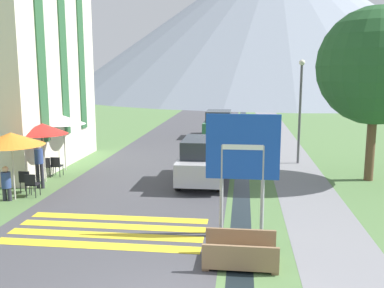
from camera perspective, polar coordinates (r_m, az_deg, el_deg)
The scene contains 22 objects.
ground_plane at distance 27.33m, azimuth 4.24°, elevation 0.34°, with size 160.00×160.00×0.00m, color #517542.
road at distance 37.39m, azimuth 1.12°, elevation 2.90°, with size 6.40×60.00×0.01m.
footpath at distance 37.28m, azimuth 10.50°, elevation 2.72°, with size 2.20×60.00×0.01m.
drainage_channel at distance 37.21m, azimuth 6.81°, elevation 2.80°, with size 0.60×60.00×0.00m.
crosswalk_marking at distance 12.48m, azimuth -11.08°, elevation -11.25°, with size 5.44×2.54×0.01m.
mountain_distant at distance 87.87m, azimuth 10.96°, elevation 15.83°, with size 81.65×81.65×28.16m.
hotel_building at distance 21.81m, azimuth -23.03°, elevation 14.47°, with size 5.33×8.44×12.16m.
road_sign at distance 11.50m, azimuth 6.76°, elevation -1.68°, with size 1.97×0.11×3.32m.
footbridge at distance 10.32m, azimuth 6.46°, elevation -14.42°, with size 1.70×1.10×0.65m.
parked_car_near at distance 17.09m, azimuth 1.33°, elevation -2.20°, with size 1.76×4.20×1.82m.
parked_car_far at distance 28.90m, azimuth 3.58°, elevation 2.69°, with size 1.98×4.18×1.82m.
cafe_chair_near_right at distance 16.81m, azimuth -21.30°, elevation -4.46°, with size 0.40×0.40×0.85m.
cafe_chair_far_left at distance 19.05m, azimuth -18.80°, elevation -2.70°, with size 0.40×0.40×0.85m.
cafe_chair_far_right at distance 19.02m, azimuth -17.62°, elevation -2.65°, with size 0.40×0.40×0.85m.
cafe_chair_near_left at distance 16.24m, azimuth -20.60°, elevation -4.89°, with size 0.40×0.40×0.85m.
cafe_umbrella_front_orange at distance 15.84m, azimuth -23.00°, elevation 0.63°, with size 2.26×2.26×2.37m.
cafe_umbrella_middle_red at distance 18.02m, azimuth -19.30°, elevation 1.92°, with size 1.98×1.98×2.38m.
cafe_umbrella_rear_white at distance 19.83m, azimuth -16.78°, elevation 3.09°, with size 1.94×1.94×2.49m.
person_seated_near at distance 16.08m, azimuth -23.54°, elevation -4.63°, with size 0.32×0.32×1.22m.
person_standing_terrace at distance 17.25m, azimuth -19.71°, elevation -2.31°, with size 0.32×0.32×1.74m.
streetlamp at distance 21.08m, azimuth 14.24°, elevation 5.39°, with size 0.28×0.28×4.96m.
tree_by_path at distance 18.58m, azimuth 23.36°, elevation 9.51°, with size 4.66×4.66×6.96m.
Camera 1 is at (1.20, -6.94, 4.43)m, focal length 40.00 mm.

